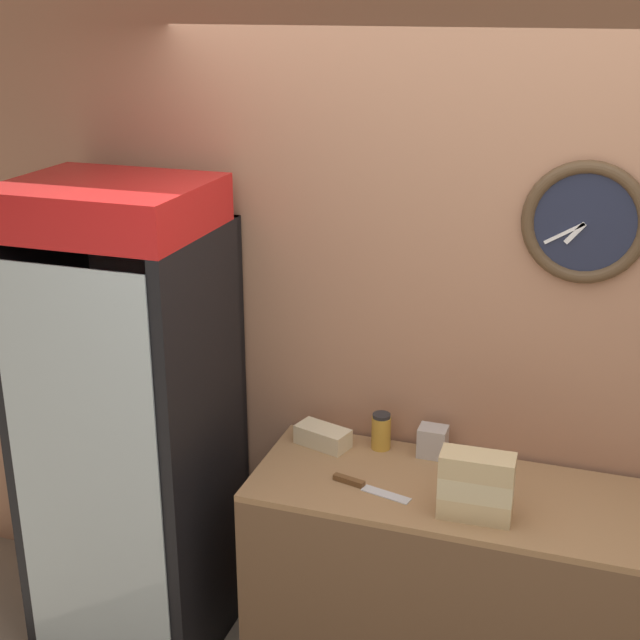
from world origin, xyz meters
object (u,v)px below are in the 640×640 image
object	(u,v)px
sandwich_stack_middle	(476,486)
sandwich_stack_top	(478,465)
chefs_knife	(360,485)
napkin_dispenser	(433,441)
condiment_jar	(381,431)
beverage_cooler	(134,399)
sandwich_flat_left	(323,436)
sandwich_stack_bottom	(475,506)

from	to	relation	value
sandwich_stack_middle	sandwich_stack_top	size ratio (longest dim) A/B	1.00
sandwich_stack_top	chefs_knife	size ratio (longest dim) A/B	0.82
sandwich_stack_middle	napkin_dispenser	xyz separation A→B (m)	(-0.23, 0.38, -0.06)
sandwich_stack_top	condiment_jar	world-z (taller)	sandwich_stack_top
sandwich_stack_top	condiment_jar	bearing A→B (deg)	139.11
beverage_cooler	chefs_knife	xyz separation A→B (m)	(0.98, -0.10, -0.16)
sandwich_stack_middle	sandwich_flat_left	size ratio (longest dim) A/B	1.08
sandwich_stack_bottom	chefs_knife	world-z (taller)	sandwich_stack_bottom
sandwich_stack_bottom	chefs_knife	size ratio (longest dim) A/B	0.82
condiment_jar	beverage_cooler	bearing A→B (deg)	-167.38
chefs_knife	napkin_dispenser	size ratio (longest dim) A/B	2.59
beverage_cooler	sandwich_flat_left	world-z (taller)	beverage_cooler
sandwich_stack_bottom	sandwich_stack_top	xyz separation A→B (m)	(0.00, 0.00, 0.16)
chefs_knife	condiment_jar	bearing A→B (deg)	91.19
sandwich_stack_bottom	napkin_dispenser	xyz separation A→B (m)	(-0.23, 0.38, 0.02)
chefs_knife	napkin_dispenser	world-z (taller)	napkin_dispenser
sandwich_stack_top	condiment_jar	size ratio (longest dim) A/B	1.72
sandwich_stack_bottom	sandwich_flat_left	distance (m)	0.73
sandwich_stack_top	sandwich_stack_middle	bearing A→B (deg)	0.00
beverage_cooler	chefs_knife	size ratio (longest dim) A/B	6.34
sandwich_stack_top	beverage_cooler	bearing A→B (deg)	173.59
chefs_knife	sandwich_stack_top	bearing A→B (deg)	-8.31
sandwich_stack_bottom	napkin_dispenser	size ratio (longest dim) A/B	2.13
beverage_cooler	sandwich_stack_top	xyz separation A→B (m)	(1.40, -0.16, 0.03)
chefs_knife	beverage_cooler	bearing A→B (deg)	174.43
sandwich_stack_middle	condiment_jar	distance (m)	0.58
beverage_cooler	chefs_knife	world-z (taller)	beverage_cooler
chefs_knife	sandwich_stack_middle	bearing A→B (deg)	-8.31
beverage_cooler	napkin_dispenser	xyz separation A→B (m)	(1.18, 0.22, -0.11)
sandwich_stack_middle	chefs_knife	bearing A→B (deg)	171.69
sandwich_flat_left	sandwich_stack_top	bearing A→B (deg)	-26.16
condiment_jar	napkin_dispenser	xyz separation A→B (m)	(0.21, 0.01, -0.01)
napkin_dispenser	sandwich_stack_bottom	bearing A→B (deg)	-59.19
beverage_cooler	sandwich_stack_top	distance (m)	1.41
sandwich_stack_bottom	beverage_cooler	bearing A→B (deg)	173.59
beverage_cooler	sandwich_stack_top	bearing A→B (deg)	-6.41
beverage_cooler	sandwich_stack_top	world-z (taller)	beverage_cooler
sandwich_stack_middle	chefs_knife	size ratio (longest dim) A/B	0.83
sandwich_stack_top	napkin_dispenser	xyz separation A→B (m)	(-0.23, 0.38, -0.14)
beverage_cooler	napkin_dispenser	distance (m)	1.20
sandwich_stack_bottom	chefs_knife	xyz separation A→B (m)	(-0.43, 0.06, -0.03)
sandwich_stack_bottom	sandwich_stack_top	bearing A→B (deg)	0.00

